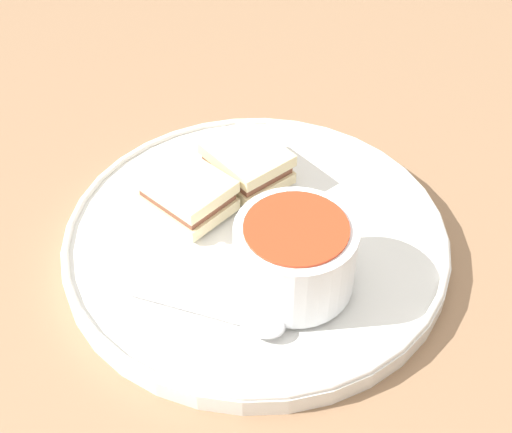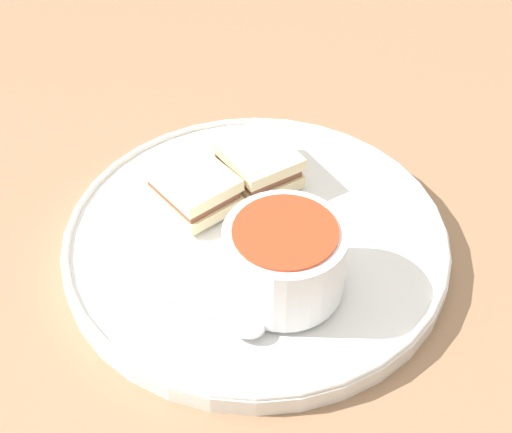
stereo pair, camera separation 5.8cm
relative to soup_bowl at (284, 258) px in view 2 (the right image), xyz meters
The scene contains 6 objects.
ground_plane 0.08m from the soup_bowl, 165.57° to the left, with size 2.40×2.40×0.00m, color #8E6B4C.
plate 0.07m from the soup_bowl, 165.57° to the left, with size 0.32×0.32×0.02m.
soup_bowl is the anchor object (origin of this frame).
spoon 0.06m from the soup_bowl, 81.86° to the right, with size 0.12×0.08×0.01m.
sandwich_half_near 0.13m from the soup_bowl, 154.88° to the left, with size 0.07×0.06×0.03m.
sandwich_half_far 0.12m from the soup_bowl, behind, with size 0.08×0.06×0.03m.
Camera 2 is at (0.35, -0.23, 0.44)m, focal length 50.00 mm.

